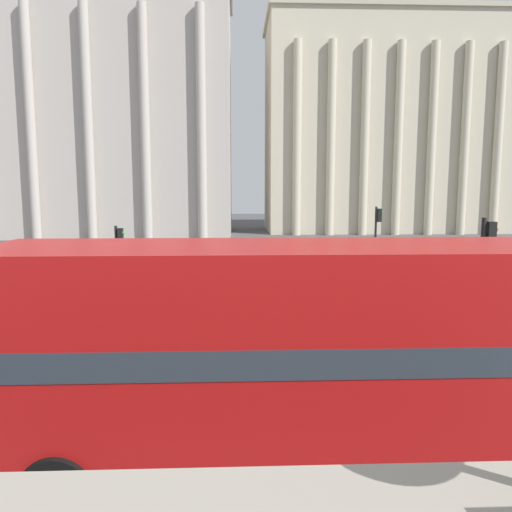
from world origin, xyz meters
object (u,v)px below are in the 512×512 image
traffic_light_mid (119,254)px  traffic_light_near (484,275)px  pedestrian_grey (107,251)px  plaza_building_right (382,128)px  pedestrian_black (97,301)px  plaza_building_left (108,113)px  car_silver (196,289)px  car_maroon (192,258)px  pedestrian_white (335,286)px  traffic_light_far (377,233)px  pedestrian_blue (315,294)px  double_decker_bus (304,347)px

traffic_light_mid → traffic_light_near: bearing=-37.2°
pedestrian_grey → plaza_building_right: bearing=-93.8°
pedestrian_black → plaza_building_left: bearing=138.9°
car_silver → car_maroon: same height
car_silver → pedestrian_white: size_ratio=2.33×
traffic_light_far → traffic_light_near: bearing=-95.0°
plaza_building_right → pedestrian_blue: (-14.30, -41.16, -11.20)m
traffic_light_near → car_maroon: traffic_light_near is taller
pedestrian_blue → pedestrian_black: pedestrian_black is taller
traffic_light_mid → pedestrian_blue: 8.21m
traffic_light_mid → traffic_light_far: (12.32, 5.50, 0.35)m
plaza_building_left → pedestrian_black: (8.85, -38.55, -12.18)m
pedestrian_blue → pedestrian_white: size_ratio=0.89×
plaza_building_right → pedestrian_grey: (-25.53, -27.70, -11.14)m
pedestrian_blue → car_silver: bearing=102.6°
double_decker_bus → pedestrian_blue: 10.62m
car_maroon → pedestrian_blue: size_ratio=2.61×
plaza_building_left → pedestrian_black: size_ratio=16.77×
plaza_building_right → traffic_light_far: size_ratio=6.97×
double_decker_bus → traffic_light_mid: 13.90m
traffic_light_far → pedestrian_blue: size_ratio=2.46×
plaza_building_left → traffic_light_far: size_ratio=6.84×
traffic_light_far → pedestrian_blue: (-4.51, -7.68, -1.66)m
traffic_light_far → car_maroon: size_ratio=0.94×
pedestrian_grey → pedestrian_black: (3.29, -14.30, -0.05)m
car_silver → pedestrian_blue: (4.67, -2.20, 0.22)m
pedestrian_black → double_decker_bus: bearing=-21.4°
traffic_light_far → pedestrian_black: (-12.45, -8.53, -1.66)m
pedestrian_white → plaza_building_right: bearing=-70.2°
plaza_building_right → traffic_light_mid: plaza_building_right is taller
car_silver → pedestrian_black: 4.48m
pedestrian_grey → plaza_building_left: bearing=-38.2°
pedestrian_grey → pedestrian_blue: pedestrian_grey is taller
traffic_light_mid → pedestrian_black: size_ratio=2.09×
plaza_building_left → car_silver: (12.12, -35.50, -12.40)m
pedestrian_grey → pedestrian_blue: 17.52m
traffic_light_mid → traffic_light_far: size_ratio=0.85×
traffic_light_far → pedestrian_blue: traffic_light_far is taller
car_silver → pedestrian_black: bearing=-32.6°
car_silver → pedestrian_white: (5.60, -1.36, 0.35)m
car_silver → car_maroon: (-1.03, 9.87, 0.00)m
double_decker_bus → car_maroon: (-3.86, 22.45, -1.52)m
plaza_building_right → car_maroon: size_ratio=6.57×
plaza_building_right → pedestrian_black: plaza_building_right is taller
traffic_light_far → pedestrian_blue: bearing=-120.4°
plaza_building_right → pedestrian_white: 43.89m
double_decker_bus → plaza_building_left: 51.51m
traffic_light_near → traffic_light_far: 13.98m
plaza_building_left → pedestrian_blue: (16.79, -37.70, -12.18)m
traffic_light_near → pedestrian_black: size_ratio=2.57×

